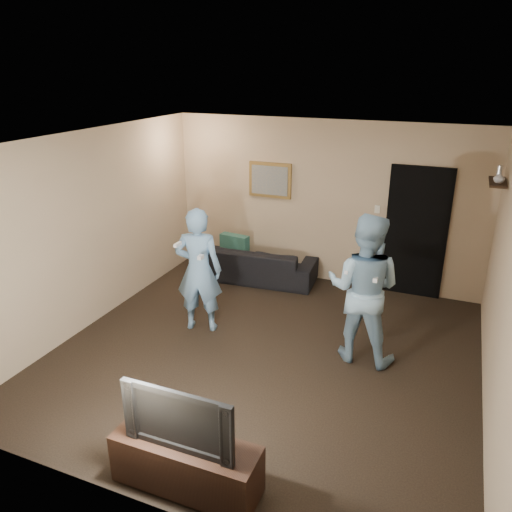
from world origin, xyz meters
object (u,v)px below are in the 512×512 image
at_px(wii_player_right, 363,289).
at_px(television, 183,414).
at_px(wii_player_left, 199,270).
at_px(sofa, 258,264).
at_px(tv_console, 186,464).

bearing_deg(wii_player_right, television, -109.51).
bearing_deg(television, wii_player_left, 115.64).
relative_size(sofa, wii_player_left, 1.12).
relative_size(wii_player_left, wii_player_right, 0.93).
xyz_separation_m(television, wii_player_right, (0.92, 2.59, 0.16)).
height_order(tv_console, television, television).
bearing_deg(television, wii_player_right, 70.11).
bearing_deg(wii_player_left, television, -63.98).
distance_m(television, wii_player_left, 2.76).
distance_m(tv_console, television, 0.50).
relative_size(tv_console, wii_player_left, 0.75).
relative_size(sofa, television, 1.95).
xyz_separation_m(sofa, wii_player_right, (2.03, -1.70, 0.63)).
bearing_deg(tv_console, wii_player_left, 115.64).
relative_size(sofa, wii_player_right, 1.04).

